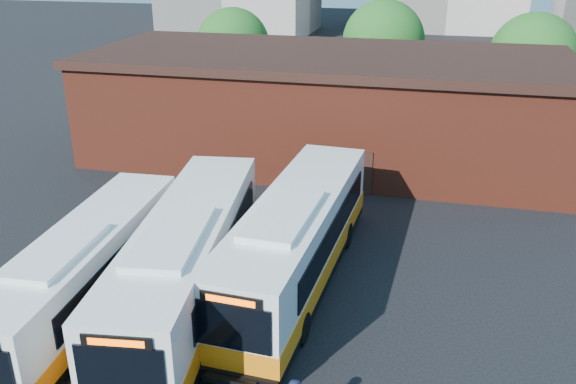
# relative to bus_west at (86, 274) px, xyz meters

# --- Properties ---
(ground) EXTENTS (220.00, 220.00, 0.00)m
(ground) POSITION_rel_bus_west_xyz_m (5.11, -0.64, -1.52)
(ground) COLOR black
(bus_west) EXTENTS (3.20, 12.37, 3.34)m
(bus_west) POSITION_rel_bus_west_xyz_m (0.00, 0.00, 0.00)
(bus_west) COLOR white
(bus_west) RESTS_ON ground
(bus_midwest) EXTENTS (4.59, 14.00, 3.76)m
(bus_midwest) POSITION_rel_bus_west_xyz_m (3.42, 1.21, 0.19)
(bus_midwest) COLOR white
(bus_midwest) RESTS_ON ground
(bus_mideast) EXTENTS (3.58, 13.93, 3.76)m
(bus_mideast) POSITION_rel_bus_west_xyz_m (6.83, 3.78, 0.19)
(bus_mideast) COLOR white
(bus_mideast) RESTS_ON ground
(depot_building) EXTENTS (28.60, 12.60, 6.40)m
(depot_building) POSITION_rel_bus_west_xyz_m (5.11, 19.36, 1.74)
(depot_building) COLOR maroon
(depot_building) RESTS_ON ground
(tree_west) EXTENTS (6.00, 6.00, 7.65)m
(tree_west) POSITION_rel_bus_west_xyz_m (-4.89, 31.36, 3.13)
(tree_west) COLOR #382314
(tree_west) RESTS_ON ground
(tree_mid) EXTENTS (6.56, 6.56, 8.36)m
(tree_mid) POSITION_rel_bus_west_xyz_m (7.11, 33.36, 3.56)
(tree_mid) COLOR #382314
(tree_mid) RESTS_ON ground
(tree_east) EXTENTS (6.24, 6.24, 7.96)m
(tree_east) POSITION_rel_bus_west_xyz_m (18.11, 30.36, 3.32)
(tree_east) COLOR #382314
(tree_east) RESTS_ON ground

